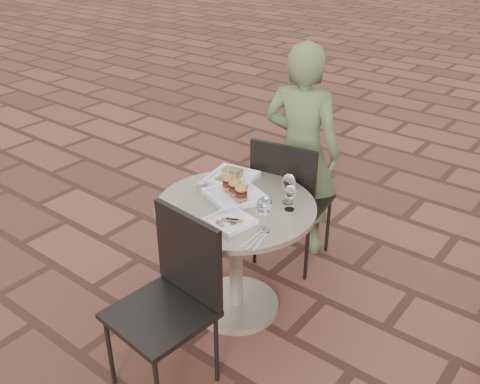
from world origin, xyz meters
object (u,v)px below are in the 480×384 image
Objects in this scene: chair_far at (288,194)px; plate_tuna at (230,221)px; plate_sliders at (235,192)px; plate_salmon at (232,177)px; diner at (301,151)px; cafe_table at (236,242)px; chair_near at (174,290)px.

chair_far is 0.78m from plate_tuna.
plate_sliders is 1.51× the size of plate_tuna.
plate_salmon reaches higher than plate_tuna.
chair_far is 0.33m from diner.
cafe_table is 0.97× the size of chair_far.
plate_sliders is at bearing 123.23° from plate_tuna.
diner reaches higher than cafe_table.
plate_tuna is at bearing 93.43° from chair_near.
plate_tuna is (0.10, -0.17, 0.26)m from cafe_table.
plate_tuna is at bearing 90.19° from chair_far.
plate_salmon reaches higher than cafe_table.
plate_tuna is at bearing -52.45° from plate_salmon.
plate_salmon is 1.25× the size of plate_tuna.
plate_tuna is at bearing -60.40° from cafe_table.
cafe_table is 0.41m from plate_salmon.
plate_tuna is (0.11, -0.74, 0.19)m from chair_far.
cafe_table is 0.33m from plate_tuna.
cafe_table is at bearing 83.11° from chair_far.
diner is 1.01m from plate_tuna.
cafe_table is 2.94× the size of plate_salmon.
diner is 6.07× the size of plate_tuna.
plate_tuna is (0.15, -0.23, -0.03)m from plate_sliders.
plate_tuna is (0.30, -0.40, -0.01)m from plate_salmon.
plate_salmon is at bearing 67.38° from diner.
diner is at bearing 96.35° from cafe_table.
chair_near reaches higher than cafe_table.
cafe_table is 0.61× the size of diner.
chair_near is 0.47m from plate_tuna.
plate_tuna is (0.19, -1.00, 0.00)m from diner.
plate_salmon is at bearing 114.82° from chair_near.
chair_near is 0.89m from plate_salmon.
plate_salmon is at bearing 52.67° from chair_far.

